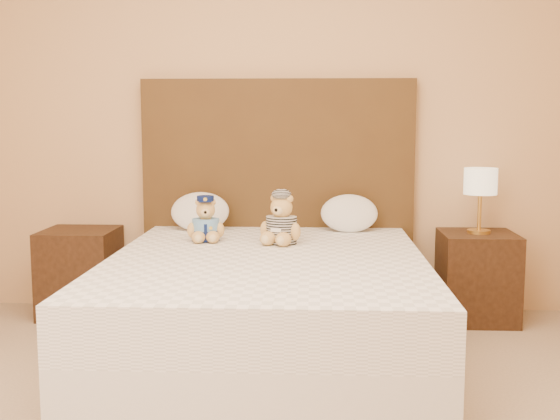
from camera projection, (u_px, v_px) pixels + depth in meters
The scene contains 9 objects.
bed at pixel (267, 309), 3.61m from camera, with size 1.60×2.00×0.55m.
headboard at pixel (278, 196), 4.55m from camera, with size 1.75×0.08×1.50m, color #483115.
nightstand_left at pixel (80, 272), 4.47m from camera, with size 0.45×0.45×0.55m, color #3D2413.
nightstand_right at pixel (477, 277), 4.34m from camera, with size 0.45×0.45×0.55m, color #3D2413.
lamp at pixel (480, 185), 4.27m from camera, with size 0.20×0.20×0.40m.
teddy_police at pixel (206, 219), 4.01m from camera, with size 0.22×0.21×0.26m, color tan, non-canonical shape.
teddy_prisoner at pixel (281, 219), 3.93m from camera, with size 0.25×0.24×0.28m, color tan, non-canonical shape.
pillow_left at pixel (200, 210), 4.41m from camera, with size 0.37×0.24×0.26m, color white.
pillow_right at pixel (349, 211), 4.36m from camera, with size 0.35×0.23×0.25m, color white.
Camera 1 is at (0.25, -2.31, 1.25)m, focal length 45.00 mm.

